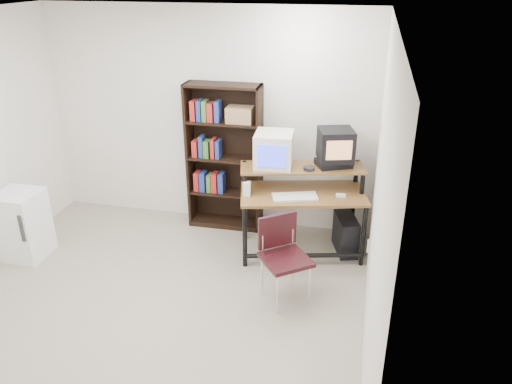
% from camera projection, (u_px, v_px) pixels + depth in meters
% --- Properties ---
extents(floor, '(4.00, 4.00, 0.01)m').
position_uv_depth(floor, '(148.00, 310.00, 4.71)').
color(floor, '#A19985').
rests_on(floor, ground).
extents(ceiling, '(4.00, 4.00, 0.01)m').
position_uv_depth(ceiling, '(116.00, 21.00, 3.64)').
color(ceiling, white).
rests_on(ceiling, back_wall).
extents(back_wall, '(4.00, 0.01, 2.60)m').
position_uv_depth(back_wall, '(208.00, 119.00, 5.95)').
color(back_wall, silver).
rests_on(back_wall, floor).
extents(right_wall, '(0.01, 4.00, 2.60)m').
position_uv_depth(right_wall, '(378.00, 208.00, 3.77)').
color(right_wall, silver).
rests_on(right_wall, floor).
extents(computer_desk, '(1.46, 0.97, 0.98)m').
position_uv_depth(computer_desk, '(302.00, 194.00, 5.42)').
color(computer_desk, brown).
rests_on(computer_desk, floor).
extents(crt_monitor, '(0.43, 0.44, 0.38)m').
position_uv_depth(crt_monitor, '(274.00, 150.00, 5.36)').
color(crt_monitor, silver).
rests_on(crt_monitor, computer_desk).
extents(vcr, '(0.44, 0.39, 0.08)m').
position_uv_depth(vcr, '(333.00, 163.00, 5.41)').
color(vcr, black).
rests_on(vcr, computer_desk).
extents(crt_tv, '(0.44, 0.44, 0.34)m').
position_uv_depth(crt_tv, '(336.00, 145.00, 5.34)').
color(crt_tv, black).
rests_on(crt_tv, vcr).
extents(cd_spindle, '(0.15, 0.15, 0.05)m').
position_uv_depth(cd_spindle, '(309.00, 169.00, 5.31)').
color(cd_spindle, '#26262B').
rests_on(cd_spindle, computer_desk).
extents(keyboard, '(0.51, 0.35, 0.03)m').
position_uv_depth(keyboard, '(295.00, 197.00, 5.26)').
color(keyboard, silver).
rests_on(keyboard, computer_desk).
extents(mousepad, '(0.24, 0.21, 0.01)m').
position_uv_depth(mousepad, '(340.00, 197.00, 5.32)').
color(mousepad, black).
rests_on(mousepad, computer_desk).
extents(mouse, '(0.11, 0.07, 0.03)m').
position_uv_depth(mouse, '(341.00, 196.00, 5.29)').
color(mouse, white).
rests_on(mouse, mousepad).
extents(desk_speaker, '(0.09, 0.08, 0.17)m').
position_uv_depth(desk_speaker, '(247.00, 189.00, 5.29)').
color(desk_speaker, silver).
rests_on(desk_speaker, computer_desk).
extents(pc_tower, '(0.33, 0.49, 0.42)m').
position_uv_depth(pc_tower, '(346.00, 234.00, 5.62)').
color(pc_tower, black).
rests_on(pc_tower, floor).
extents(school_chair, '(0.58, 0.58, 0.83)m').
position_uv_depth(school_chair, '(283.00, 250.00, 4.72)').
color(school_chair, black).
rests_on(school_chair, floor).
extents(bookshelf, '(0.89, 0.31, 1.77)m').
position_uv_depth(bookshelf, '(225.00, 156.00, 5.94)').
color(bookshelf, black).
rests_on(bookshelf, floor).
extents(mini_fridge, '(0.45, 0.46, 0.76)m').
position_uv_depth(mini_fridge, '(23.00, 225.00, 5.46)').
color(mini_fridge, white).
rests_on(mini_fridge, floor).
extents(wall_outlet, '(0.02, 0.08, 0.12)m').
position_uv_depth(wall_outlet, '(368.00, 246.00, 5.20)').
color(wall_outlet, beige).
rests_on(wall_outlet, right_wall).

